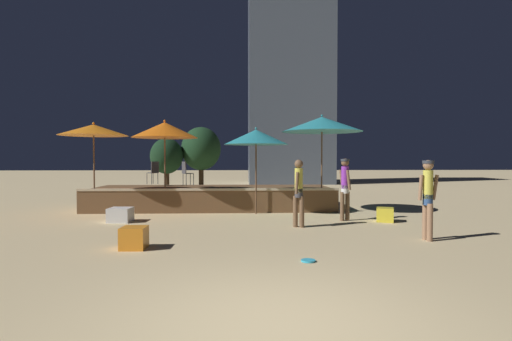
{
  "coord_description": "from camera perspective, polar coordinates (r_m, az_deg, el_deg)",
  "views": [
    {
      "loc": [
        -0.42,
        -4.37,
        1.86
      ],
      "look_at": [
        0.0,
        5.99,
        1.55
      ],
      "focal_mm": 28.0,
      "sensor_mm": 36.0,
      "label": 1
    }
  ],
  "objects": [
    {
      "name": "wooden_deck",
      "position": [
        15.24,
        -6.23,
        -3.86
      ],
      "size": [
        8.88,
        3.16,
        0.85
      ],
      "color": "brown",
      "rests_on": "ground"
    },
    {
      "name": "patio_umbrella_3",
      "position": [
        14.59,
        -22.19,
        5.36
      ],
      "size": [
        2.28,
        2.28,
        3.1
      ],
      "color": "brown",
      "rests_on": "ground"
    },
    {
      "name": "cube_seat_0",
      "position": [
        8.71,
        -17.04,
        -9.19
      ],
      "size": [
        0.51,
        0.51,
        0.45
      ],
      "rotation": [
        0.0,
        0.0,
        -0.03
      ],
      "color": "orange",
      "rests_on": "ground"
    },
    {
      "name": "cube_seat_1",
      "position": [
        12.46,
        -18.8,
        -6.01
      ],
      "size": [
        0.66,
        0.66,
        0.42
      ],
      "rotation": [
        0.0,
        0.0,
        -0.05
      ],
      "color": "white",
      "rests_on": "ground"
    },
    {
      "name": "person_1",
      "position": [
        9.87,
        23.34,
        -3.13
      ],
      "size": [
        0.51,
        0.31,
        1.83
      ],
      "rotation": [
        0.0,
        0.0,
        1.69
      ],
      "color": "#997051",
      "rests_on": "ground"
    },
    {
      "name": "cube_seat_2",
      "position": [
        12.45,
        17.95,
        -6.03
      ],
      "size": [
        0.61,
        0.61,
        0.41
      ],
      "rotation": [
        0.0,
        0.0,
        -0.35
      ],
      "color": "yellow",
      "rests_on": "ground"
    },
    {
      "name": "patio_umbrella_2",
      "position": [
        13.42,
        0.0,
        4.78
      ],
      "size": [
        2.16,
        2.16,
        2.92
      ],
      "color": "brown",
      "rests_on": "ground"
    },
    {
      "name": "person_2",
      "position": [
        12.24,
        12.59,
        -2.0
      ],
      "size": [
        0.3,
        0.56,
        1.87
      ],
      "rotation": [
        0.0,
        0.0,
        3.48
      ],
      "color": "brown",
      "rests_on": "ground"
    },
    {
      "name": "patio_umbrella_0",
      "position": [
        13.97,
        9.4,
        6.52
      ],
      "size": [
        2.77,
        2.77,
        3.38
      ],
      "color": "brown",
      "rests_on": "ground"
    },
    {
      "name": "frisbee_disc",
      "position": [
        7.44,
        7.47,
        -12.65
      ],
      "size": [
        0.26,
        0.26,
        0.03
      ],
      "color": "#33B2D8",
      "rests_on": "ground"
    },
    {
      "name": "person_0",
      "position": [
        10.88,
        6.12,
        -2.74
      ],
      "size": [
        0.29,
        0.49,
        1.84
      ],
      "rotation": [
        0.0,
        0.0,
        2.73
      ],
      "color": "brown",
      "rests_on": "ground"
    },
    {
      "name": "distant_building",
      "position": [
        31.08,
        4.83,
        12.33
      ],
      "size": [
        6.22,
        4.33,
        15.2
      ],
      "color": "#4C5666",
      "rests_on": "ground"
    },
    {
      "name": "background_tree_1",
      "position": [
        22.74,
        -12.65,
        1.99
      ],
      "size": [
        1.81,
        1.81,
        3.01
      ],
      "color": "#3D2B1C",
      "rests_on": "ground"
    },
    {
      "name": "patio_umbrella_1",
      "position": [
        13.93,
        -12.91,
        5.65
      ],
      "size": [
        2.23,
        2.23,
        3.18
      ],
      "color": "brown",
      "rests_on": "ground"
    },
    {
      "name": "bistro_chair_1",
      "position": [
        16.3,
        -14.4,
        0.01
      ],
      "size": [
        0.48,
        0.48,
        0.9
      ],
      "rotation": [
        0.0,
        0.0,
        4.01
      ],
      "color": "#47474C",
      "rests_on": "wooden_deck"
    },
    {
      "name": "ground_plane",
      "position": [
        4.77,
        3.13,
        -21.26
      ],
      "size": [
        120.0,
        120.0,
        0.0
      ],
      "primitive_type": "plane",
      "color": "#D1B784"
    },
    {
      "name": "background_tree_0",
      "position": [
        23.14,
        -7.85,
        3.07
      ],
      "size": [
        2.25,
        2.25,
        3.68
      ],
      "color": "#3D2B1C",
      "rests_on": "ground"
    },
    {
      "name": "bistro_chair_0",
      "position": [
        15.32,
        -9.97,
        -0.07
      ],
      "size": [
        0.47,
        0.47,
        0.9
      ],
      "rotation": [
        0.0,
        0.0,
        2.11
      ],
      "color": "#47474C",
      "rests_on": "wooden_deck"
    }
  ]
}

